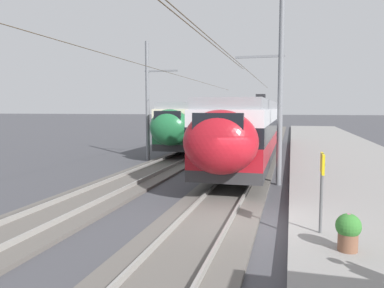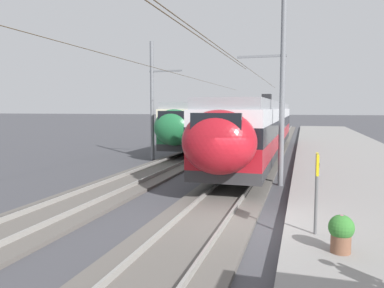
{
  "view_description": "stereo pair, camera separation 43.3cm",
  "coord_description": "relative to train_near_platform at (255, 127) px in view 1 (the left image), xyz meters",
  "views": [
    {
      "loc": [
        -10.89,
        -1.05,
        3.44
      ],
      "look_at": [
        3.3,
        2.7,
        2.05
      ],
      "focal_mm": 35.13,
      "sensor_mm": 36.0,
      "label": 1
    },
    {
      "loc": [
        -10.77,
        -1.46,
        3.44
      ],
      "look_at": [
        3.3,
        2.7,
        2.05
      ],
      "focal_mm": 35.13,
      "sensor_mm": 36.0,
      "label": 2
    }
  ],
  "objects": [
    {
      "name": "ground_plane",
      "position": [
        -14.6,
        -1.3,
        -2.23
      ],
      "size": [
        400.0,
        400.0,
        0.0
      ],
      "primitive_type": "plane",
      "color": "#424247"
    },
    {
      "name": "track_far",
      "position": [
        -14.6,
        4.86,
        -2.16
      ],
      "size": [
        120.0,
        3.0,
        0.28
      ],
      "color": "#5B5651",
      "rests_on": "ground"
    },
    {
      "name": "platform_sign",
      "position": [
        -15.67,
        -3.13,
        -0.44
      ],
      "size": [
        0.7,
        0.08,
        2.04
      ],
      "color": "#59595B",
      "rests_on": "platform_slab"
    },
    {
      "name": "potted_plant_platform_edge",
      "position": [
        -16.79,
        -3.63,
        -1.46
      ],
      "size": [
        0.55,
        0.55,
        0.84
      ],
      "color": "brown",
      "rests_on": "platform_slab"
    },
    {
      "name": "track_near",
      "position": [
        -14.6,
        -0.0,
        -2.16
      ],
      "size": [
        120.0,
        3.0,
        0.28
      ],
      "color": "#5B5651",
      "rests_on": "ground"
    },
    {
      "name": "catenary_mast_far_side",
      "position": [
        -2.37,
        6.64,
        1.83
      ],
      "size": [
        42.34,
        2.22,
        7.77
      ],
      "color": "slate",
      "rests_on": "ground"
    },
    {
      "name": "train_far_track",
      "position": [
        12.11,
        4.86,
        0.01
      ],
      "size": [
        32.81,
        2.85,
        4.27
      ],
      "color": "#2D2D30",
      "rests_on": "track_far"
    },
    {
      "name": "catenary_mast_mid",
      "position": [
        -8.36,
        -1.74,
        2.06
      ],
      "size": [
        42.34,
        2.16,
        8.32
      ],
      "color": "slate",
      "rests_on": "ground"
    },
    {
      "name": "train_near_platform",
      "position": [
        0.0,
        0.0,
        0.0
      ],
      "size": [
        27.06,
        2.91,
        4.27
      ],
      "color": "#2D2D30",
      "rests_on": "track_near"
    }
  ]
}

